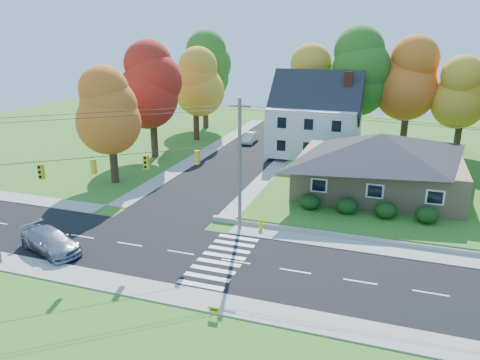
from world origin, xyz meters
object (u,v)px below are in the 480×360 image
Objects in this scene: ranch_house at (380,162)px; fire_hydrant at (261,225)px; silver_sedan at (50,241)px; white_car at (250,138)px.

fire_hydrant is at bearing -126.71° from ranch_house.
silver_sedan is at bearing -147.18° from fire_hydrant.
white_car is 4.66× the size of fire_hydrant.
ranch_house is at bearing -44.52° from white_car.
ranch_house is 16.33× the size of fire_hydrant.
silver_sedan reaches higher than white_car.
silver_sedan is 1.27× the size of white_car.
ranch_house reaches higher than silver_sedan.
white_car is (-17.49, 16.54, -2.56)m from ranch_house.
fire_hydrant is (12.63, 8.15, -0.36)m from silver_sedan.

